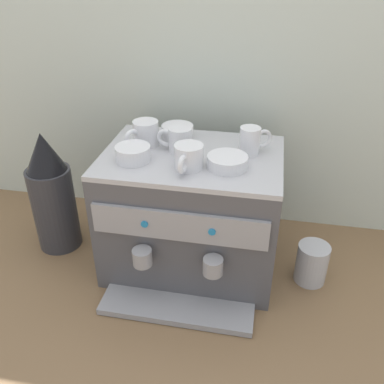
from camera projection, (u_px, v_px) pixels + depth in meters
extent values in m
plane|color=brown|center=(192.00, 259.00, 1.43)|extent=(4.00, 4.00, 0.00)
cube|color=silver|center=(210.00, 73.00, 1.41)|extent=(2.80, 0.03, 1.11)
cube|color=#4C4C51|center=(192.00, 213.00, 1.33)|extent=(0.53, 0.38, 0.38)
cube|color=#B7B7BC|center=(192.00, 157.00, 1.23)|extent=(0.53, 0.38, 0.02)
cube|color=#939399|center=(178.00, 226.00, 1.12)|extent=(0.49, 0.01, 0.09)
cylinder|color=#1E7AB7|center=(145.00, 224.00, 1.13)|extent=(0.02, 0.01, 0.02)
cylinder|color=#1E7AB7|center=(212.00, 232.00, 1.10)|extent=(0.02, 0.01, 0.02)
cube|color=#939399|center=(177.00, 308.00, 1.22)|extent=(0.45, 0.12, 0.02)
cylinder|color=#939399|center=(142.00, 257.00, 1.17)|extent=(0.06, 0.06, 0.05)
cylinder|color=#939399|center=(213.00, 266.00, 1.14)|extent=(0.06, 0.06, 0.05)
cylinder|color=white|center=(250.00, 141.00, 1.21)|extent=(0.06, 0.06, 0.08)
torus|color=white|center=(263.00, 139.00, 1.22)|extent=(0.05, 0.04, 0.06)
cylinder|color=white|center=(189.00, 156.00, 1.14)|extent=(0.08, 0.08, 0.07)
torus|color=white|center=(182.00, 164.00, 1.10)|extent=(0.02, 0.05, 0.05)
cylinder|color=white|center=(146.00, 133.00, 1.27)|extent=(0.08, 0.08, 0.07)
torus|color=white|center=(132.00, 138.00, 1.24)|extent=(0.04, 0.05, 0.06)
cylinder|color=white|center=(180.00, 140.00, 1.22)|extent=(0.07, 0.07, 0.07)
torus|color=white|center=(165.00, 138.00, 1.24)|extent=(0.06, 0.02, 0.05)
cylinder|color=white|center=(227.00, 162.00, 1.15)|extent=(0.11, 0.11, 0.03)
cylinder|color=white|center=(227.00, 166.00, 1.15)|extent=(0.06, 0.06, 0.01)
cylinder|color=white|center=(177.00, 132.00, 1.32)|extent=(0.10, 0.10, 0.04)
cylinder|color=white|center=(178.00, 136.00, 1.33)|extent=(0.06, 0.06, 0.01)
cylinder|color=white|center=(133.00, 153.00, 1.18)|extent=(0.10, 0.10, 0.04)
cylinder|color=white|center=(133.00, 159.00, 1.19)|extent=(0.06, 0.06, 0.01)
cylinder|color=#333338|center=(55.00, 208.00, 1.43)|extent=(0.15, 0.15, 0.30)
cone|color=black|center=(44.00, 151.00, 1.32)|extent=(0.13, 0.13, 0.13)
cylinder|color=#B7B7BC|center=(312.00, 263.00, 1.31)|extent=(0.10, 0.10, 0.13)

